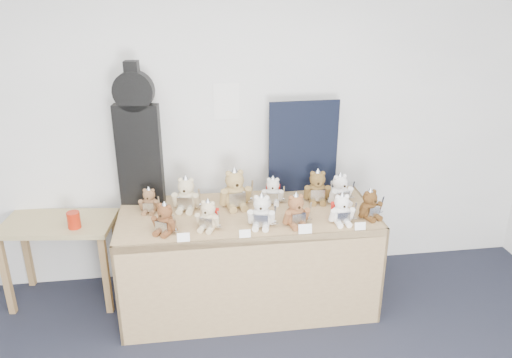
{
  "coord_description": "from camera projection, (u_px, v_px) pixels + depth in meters",
  "views": [
    {
      "loc": [
        -0.07,
        -1.48,
        2.5
      ],
      "look_at": [
        0.41,
        1.86,
        1.14
      ],
      "focal_mm": 35.0,
      "sensor_mm": 36.0,
      "label": 1
    }
  ],
  "objects": [
    {
      "name": "entry_card_a",
      "position": [
        183.0,
        237.0,
        3.41
      ],
      "size": [
        0.09,
        0.02,
        0.06
      ],
      "primitive_type": "cube",
      "rotation": [
        -0.24,
        0.0,
        -0.01
      ],
      "color": "white",
      "rests_on": "display_table"
    },
    {
      "name": "teddy_front_left",
      "position": [
        208.0,
        216.0,
        3.57
      ],
      "size": [
        0.2,
        0.2,
        0.25
      ],
      "rotation": [
        0.0,
        0.0,
        -0.4
      ],
      "color": "#CDB790",
      "rests_on": "display_table"
    },
    {
      "name": "teddy_front_far_left",
      "position": [
        165.0,
        220.0,
        3.51
      ],
      "size": [
        0.2,
        0.2,
        0.25
      ],
      "rotation": [
        0.0,
        0.0,
        -0.51
      ],
      "color": "brown",
      "rests_on": "display_table"
    },
    {
      "name": "side_table",
      "position": [
        60.0,
        235.0,
        3.99
      ],
      "size": [
        0.91,
        0.58,
        0.72
      ],
      "rotation": [
        0.0,
        0.0,
        -0.12
      ],
      "color": "#9B8853",
      "rests_on": "floor"
    },
    {
      "name": "teddy_back_centre_left",
      "position": [
        235.0,
        190.0,
        3.9
      ],
      "size": [
        0.29,
        0.24,
        0.35
      ],
      "rotation": [
        0.0,
        0.0,
        0.14
      ],
      "color": "tan",
      "rests_on": "display_table"
    },
    {
      "name": "entry_card_d",
      "position": [
        360.0,
        226.0,
        3.57
      ],
      "size": [
        0.08,
        0.02,
        0.06
      ],
      "primitive_type": "cube",
      "rotation": [
        -0.24,
        0.0,
        -0.01
      ],
      "color": "white",
      "rests_on": "display_table"
    },
    {
      "name": "room_shell",
      "position": [
        226.0,
        101.0,
        4.04
      ],
      "size": [
        6.0,
        6.0,
        6.0
      ],
      "color": "white",
      "rests_on": "floor"
    },
    {
      "name": "teddy_back_centre_right",
      "position": [
        273.0,
        191.0,
        3.98
      ],
      "size": [
        0.2,
        0.18,
        0.24
      ],
      "rotation": [
        0.0,
        0.0,
        -0.2
      ],
      "color": "silver",
      "rests_on": "display_table"
    },
    {
      "name": "entry_card_c",
      "position": [
        305.0,
        229.0,
        3.51
      ],
      "size": [
        0.1,
        0.02,
        0.07
      ],
      "primitive_type": "cube",
      "rotation": [
        -0.24,
        0.0,
        -0.01
      ],
      "color": "white",
      "rests_on": "display_table"
    },
    {
      "name": "teddy_front_end",
      "position": [
        370.0,
        205.0,
        3.73
      ],
      "size": [
        0.21,
        0.2,
        0.25
      ],
      "rotation": [
        0.0,
        0.0,
        0.35
      ],
      "color": "#53371C",
      "rests_on": "display_table"
    },
    {
      "name": "entry_card_b",
      "position": [
        245.0,
        234.0,
        3.46
      ],
      "size": [
        0.08,
        0.02,
        0.06
      ],
      "primitive_type": "cube",
      "rotation": [
        -0.24,
        0.0,
        -0.01
      ],
      "color": "white",
      "rests_on": "display_table"
    },
    {
      "name": "guitar_case",
      "position": [
        138.0,
        137.0,
        3.81
      ],
      "size": [
        0.35,
        0.15,
        1.13
      ],
      "rotation": [
        0.0,
        0.0,
        -0.15
      ],
      "color": "black",
      "rests_on": "display_table"
    },
    {
      "name": "teddy_front_far_right",
      "position": [
        342.0,
        210.0,
        3.65
      ],
      "size": [
        0.21,
        0.17,
        0.26
      ],
      "rotation": [
        0.0,
        0.0,
        0.02
      ],
      "color": "white",
      "rests_on": "display_table"
    },
    {
      "name": "teddy_back_far_left",
      "position": [
        149.0,
        201.0,
        3.83
      ],
      "size": [
        0.18,
        0.16,
        0.22
      ],
      "rotation": [
        0.0,
        0.0,
        -0.18
      ],
      "color": "brown",
      "rests_on": "display_table"
    },
    {
      "name": "teddy_back_end",
      "position": [
        340.0,
        190.0,
        3.97
      ],
      "size": [
        0.23,
        0.21,
        0.28
      ],
      "rotation": [
        0.0,
        0.0,
        0.3
      ],
      "color": "white",
      "rests_on": "display_table"
    },
    {
      "name": "navy_board",
      "position": [
        303.0,
        147.0,
        4.1
      ],
      "size": [
        0.58,
        0.04,
        0.77
      ],
      "primitive_type": "cube",
      "rotation": [
        0.0,
        0.0,
        0.03
      ],
      "color": "black",
      "rests_on": "display_table"
    },
    {
      "name": "red_cup",
      "position": [
        74.0,
        220.0,
        3.82
      ],
      "size": [
        0.1,
        0.1,
        0.13
      ],
      "primitive_type": "cylinder",
      "color": "#B8220C",
      "rests_on": "side_table"
    },
    {
      "name": "teddy_back_right",
      "position": [
        317.0,
        188.0,
        4.0
      ],
      "size": [
        0.24,
        0.21,
        0.3
      ],
      "rotation": [
        0.0,
        0.0,
        -0.14
      ],
      "color": "brown",
      "rests_on": "display_table"
    },
    {
      "name": "teddy_back_left",
      "position": [
        186.0,
        195.0,
        3.85
      ],
      "size": [
        0.25,
        0.22,
        0.3
      ],
      "rotation": [
        0.0,
        0.0,
        -0.22
      ],
      "color": "beige",
      "rests_on": "display_table"
    },
    {
      "name": "display_table",
      "position": [
        249.0,
        238.0,
        3.83
      ],
      "size": [
        1.98,
        0.83,
        0.82
      ],
      "rotation": [
        0.0,
        0.0,
        -0.01
      ],
      "color": "#96724C",
      "rests_on": "floor"
    },
    {
      "name": "teddy_front_centre",
      "position": [
        261.0,
        212.0,
        3.6
      ],
      "size": [
        0.23,
        0.2,
        0.28
      ],
      "rotation": [
        0.0,
        0.0,
        -0.23
      ],
      "color": "silver",
      "rests_on": "display_table"
    },
    {
      "name": "teddy_front_right",
      "position": [
        296.0,
        211.0,
        3.61
      ],
      "size": [
        0.23,
        0.2,
        0.27
      ],
      "rotation": [
        0.0,
        0.0,
        0.18
      ],
      "color": "brown",
      "rests_on": "display_table"
    }
  ]
}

